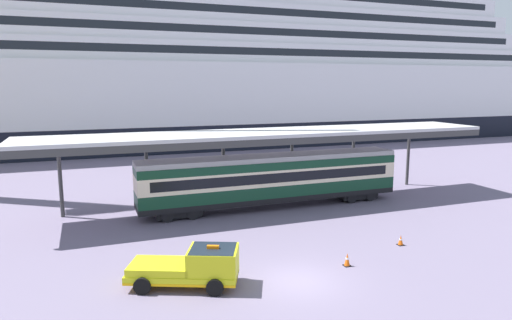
% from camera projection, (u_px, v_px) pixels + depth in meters
% --- Properties ---
extents(ground_plane, '(400.00, 400.00, 0.00)m').
position_uv_depth(ground_plane, '(299.00, 281.00, 22.23)').
color(ground_plane, slate).
extents(cruise_ship, '(130.02, 23.90, 36.46)m').
position_uv_depth(cruise_ship, '(192.00, 66.00, 72.96)').
color(cruise_ship, black).
rests_on(cruise_ship, ground).
extents(platform_canopy, '(36.37, 5.60, 5.90)m').
position_uv_depth(platform_canopy, '(270.00, 135.00, 35.02)').
color(platform_canopy, '#BABABA').
rests_on(platform_canopy, ground).
extents(train_carriage, '(20.55, 2.81, 4.11)m').
position_uv_depth(train_carriage, '(272.00, 178.00, 35.16)').
color(train_carriage, black).
rests_on(train_carriage, ground).
extents(service_truck, '(5.57, 3.91, 2.02)m').
position_uv_depth(service_truck, '(194.00, 266.00, 21.56)').
color(service_truck, yellow).
rests_on(service_truck, ground).
extents(traffic_cone_near, '(0.36, 0.36, 0.72)m').
position_uv_depth(traffic_cone_near, '(347.00, 260.00, 24.01)').
color(traffic_cone_near, black).
rests_on(traffic_cone_near, ground).
extents(traffic_cone_mid, '(0.36, 0.36, 0.60)m').
position_uv_depth(traffic_cone_mid, '(401.00, 240.00, 27.12)').
color(traffic_cone_mid, black).
rests_on(traffic_cone_mid, ground).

